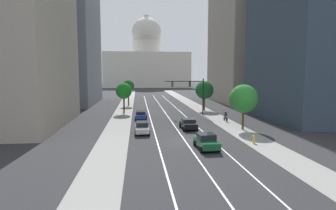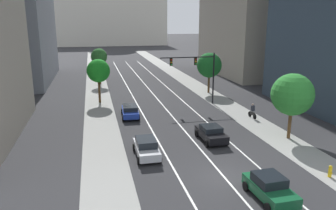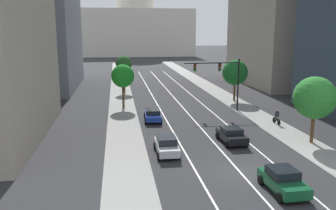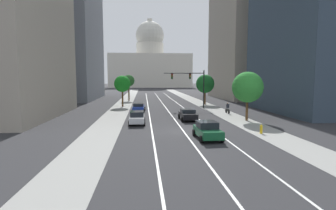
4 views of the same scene
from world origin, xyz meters
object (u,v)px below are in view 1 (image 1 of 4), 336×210
Objects in this scene: traffic_signal_mast at (191,89)px; cyclist at (226,116)px; street_tree_far_right at (243,99)px; street_tree_mid_left at (128,86)px; car_silver at (142,127)px; street_tree_near_left at (124,91)px; car_black at (188,124)px; car_green at (206,141)px; street_tree_mid_right at (204,90)px; capitol_building at (147,63)px; fire_hydrant at (254,139)px; car_blue at (141,115)px.

cyclist is (4.34, -7.53, -4.06)m from traffic_signal_mast.
street_tree_mid_left is at bearing 117.58° from street_tree_far_right.
cyclist is (13.76, 8.25, 0.06)m from car_silver.
traffic_signal_mast reaches higher than street_tree_near_left.
street_tree_near_left is at bearing 27.43° from car_black.
street_tree_mid_right is (7.02, 31.06, 3.49)m from car_green.
car_green is at bearing -89.34° from capitol_building.
street_tree_near_left is at bearing -171.04° from street_tree_mid_right.
street_tree_mid_right is at bearing -33.73° from street_tree_mid_left.
fire_hydrant is at bearing -86.92° from capitol_building.
capitol_building reaches higher than street_tree_near_left.
cyclist is (13.76, -3.58, 0.10)m from car_blue.
cyclist reaches higher than car_black.
cyclist reaches higher than fire_hydrant.
street_tree_mid_right is at bearing -30.85° from car_silver.
fire_hydrant is 0.14× the size of street_tree_far_right.
street_tree_mid_left is (-12.20, 17.68, -0.09)m from traffic_signal_mast.
cyclist is at bearing -60.03° from traffic_signal_mast.
car_green is 10.72m from car_black.
capitol_building is 132.74m from car_silver.
car_black is at bearing -143.06° from car_blue.
street_tree_mid_right is (13.52, 22.57, 3.49)m from car_silver.
street_tree_mid_left is at bearing -94.44° from capitol_building.
cyclist is at bearing -34.48° from street_tree_near_left.
car_black is at bearing -89.28° from capitol_building.
fire_hydrant is at bearing -59.66° from street_tree_near_left.
street_tree_mid_right is 0.99× the size of street_tree_mid_left.
car_black is 2.45× the size of cyclist.
street_tree_mid_right reaches higher than car_black.
street_tree_near_left reaches higher than car_silver.
street_tree_far_right reaches higher than street_tree_near_left.
car_silver is 0.71× the size of street_tree_near_left.
car_black is at bearing -70.97° from car_silver.
street_tree_near_left is (-12.67, 4.16, -0.55)m from traffic_signal_mast.
street_tree_far_right reaches higher than car_silver.
street_tree_far_right is (17.29, -18.67, -0.05)m from street_tree_near_left.
capitol_building is 11.31× the size of car_silver.
car_black is 10.70m from fire_hydrant.
capitol_building reaches higher than car_silver.
street_tree_near_left is at bearing 9.33° from car_silver.
car_green is 0.91× the size of car_blue.
street_tree_far_right is at bearing -62.42° from street_tree_mid_left.
car_black is 32.82m from street_tree_mid_left.
car_green reaches higher than fire_hydrant.
car_blue is 14.22m from cyclist.
capitol_building is at bearing -0.81° from cyclist.
car_blue is at bearing 0.07° from car_silver.
car_green reaches higher than car_black.
street_tree_near_left is (-3.25, 19.93, 3.56)m from car_silver.
cyclist is at bearing -25.55° from car_green.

